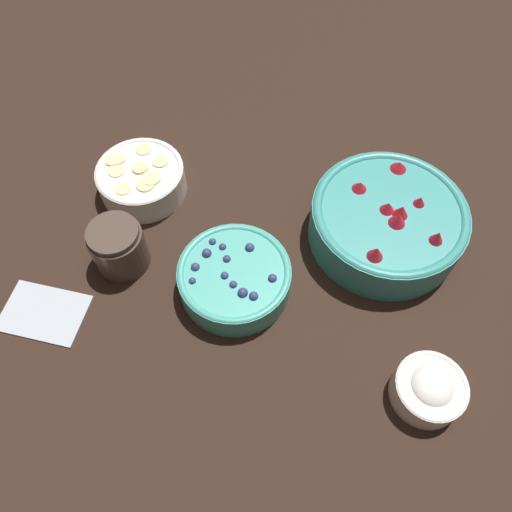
# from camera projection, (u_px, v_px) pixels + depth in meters

# --- Properties ---
(ground_plane) EXTENTS (4.00, 4.00, 0.00)m
(ground_plane) POSITION_uv_depth(u_px,v_px,m) (249.00, 274.00, 0.83)
(ground_plane) COLOR black
(bowl_strawberries) EXTENTS (0.26, 0.26, 0.10)m
(bowl_strawberries) POSITION_uv_depth(u_px,v_px,m) (387.00, 220.00, 0.83)
(bowl_strawberries) COLOR teal
(bowl_strawberries) RESTS_ON ground_plane
(bowl_blueberries) EXTENTS (0.18, 0.18, 0.06)m
(bowl_blueberries) POSITION_uv_depth(u_px,v_px,m) (234.00, 277.00, 0.79)
(bowl_blueberries) COLOR #47AD9E
(bowl_blueberries) RESTS_ON ground_plane
(bowl_bananas) EXTENTS (0.15, 0.15, 0.06)m
(bowl_bananas) POSITION_uv_depth(u_px,v_px,m) (141.00, 178.00, 0.89)
(bowl_bananas) COLOR white
(bowl_bananas) RESTS_ON ground_plane
(bowl_cream) EXTENTS (0.10, 0.10, 0.06)m
(bowl_cream) POSITION_uv_depth(u_px,v_px,m) (429.00, 389.00, 0.70)
(bowl_cream) COLOR white
(bowl_cream) RESTS_ON ground_plane
(jar_chocolate) EXTENTS (0.09, 0.09, 0.09)m
(jar_chocolate) POSITION_uv_depth(u_px,v_px,m) (119.00, 248.00, 0.81)
(jar_chocolate) COLOR #4C3D33
(jar_chocolate) RESTS_ON ground_plane
(napkin) EXTENTS (0.14, 0.10, 0.01)m
(napkin) POSITION_uv_depth(u_px,v_px,m) (44.00, 312.00, 0.79)
(napkin) COLOR #B2BCC6
(napkin) RESTS_ON ground_plane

